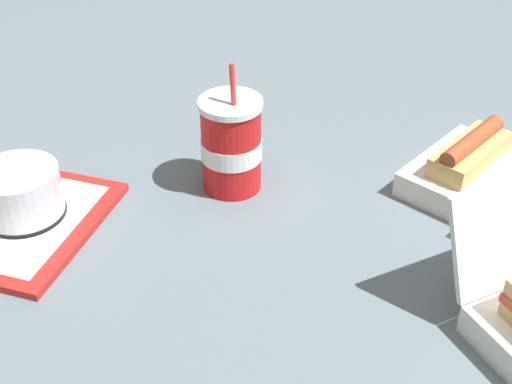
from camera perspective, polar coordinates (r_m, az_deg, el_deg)
ground_plane at (r=1.04m, az=-1.26°, el=-2.39°), size 3.20×3.20×0.00m
cake_container at (r=1.06m, az=-18.33°, el=-0.15°), size 0.12×0.12×0.07m
clamshell_hotdog_right at (r=1.14m, az=17.18°, el=1.99°), size 0.27×0.27×0.16m
soda_cup_corner at (r=1.07m, az=-1.98°, el=3.79°), size 0.10×0.10×0.21m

